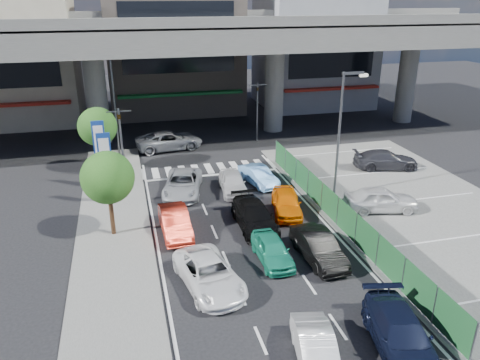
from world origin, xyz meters
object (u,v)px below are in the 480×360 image
object	(u,v)px
street_lamp_right	(342,125)
signboard_far	(100,145)
sedan_white_mid_left	(209,274)
traffic_cone	(354,197)
sedan_white_front_mid	(233,182)
parked_sedan_dgrey	(386,160)
signboard_near	(105,159)
kei_truck_front_right	(258,176)
traffic_light_right	(257,97)
hatch_black_mid_right	(318,247)
hatch_white_back_mid	(316,350)
tree_far	(97,127)
minivan_navy_back	(401,334)
tree_near	(108,178)
wagon_silver_front_left	(183,184)
taxi_orange_left	(175,222)
crossing_wagon_silver	(169,140)
traffic_light_left	(120,127)
street_lamp_left	(116,97)
sedan_black_mid	(254,216)
parked_sedan_white	(381,199)
taxi_teal_mid	(272,250)

from	to	relation	value
street_lamp_right	signboard_far	bearing A→B (deg)	161.32
sedan_white_mid_left	traffic_cone	distance (m)	12.37
sedan_white_front_mid	parked_sedan_dgrey	bearing A→B (deg)	11.28
signboard_far	signboard_near	bearing A→B (deg)	-82.41
signboard_near	parked_sedan_dgrey	size ratio (longest dim) A/B	0.99
kei_truck_front_right	traffic_light_right	bearing A→B (deg)	60.08
hatch_black_mid_right	sedan_white_front_mid	size ratio (longest dim) A/B	1.05
hatch_white_back_mid	traffic_cone	world-z (taller)	hatch_white_back_mid
tree_far	minivan_navy_back	world-z (taller)	tree_far
tree_near	hatch_black_mid_right	xyz separation A→B (m)	(9.82, -5.09, -2.70)
tree_far	sedan_white_front_mid	bearing A→B (deg)	-36.27
wagon_silver_front_left	kei_truck_front_right	bearing A→B (deg)	17.04
hatch_black_mid_right	taxi_orange_left	size ratio (longest dim) A/B	1.01
signboard_far	tree_near	size ratio (longest dim) A/B	0.98
crossing_wagon_silver	traffic_light_left	bearing A→B (deg)	141.70
kei_truck_front_right	street_lamp_left	bearing A→B (deg)	121.22
signboard_far	minivan_navy_back	xyz separation A→B (m)	(10.85, -18.73, -2.37)
wagon_silver_front_left	sedan_white_mid_left	bearing A→B (deg)	-77.99
minivan_navy_back	hatch_black_mid_right	bearing A→B (deg)	105.38
traffic_cone	street_lamp_right	bearing A→B (deg)	107.66
taxi_orange_left	crossing_wagon_silver	size ratio (longest dim) A/B	0.75
traffic_light_left	crossing_wagon_silver	xyz separation A→B (m)	(3.85, 6.47, -3.17)
signboard_near	tree_far	distance (m)	6.54
crossing_wagon_silver	signboard_far	bearing A→B (deg)	137.38
taxi_orange_left	kei_truck_front_right	xyz separation A→B (m)	(6.44, 5.72, -0.06)
street_lamp_right	signboard_near	world-z (taller)	street_lamp_right
street_lamp_right	crossing_wagon_silver	xyz separation A→B (m)	(-9.52, 12.47, -4.00)
street_lamp_left	traffic_cone	world-z (taller)	street_lamp_left
traffic_light_left	traffic_cone	distance (m)	16.13
sedan_black_mid	traffic_cone	distance (m)	7.11
crossing_wagon_silver	parked_sedan_dgrey	distance (m)	17.55
tree_near	parked_sedan_white	xyz separation A→B (m)	(15.66, -0.87, -2.58)
traffic_light_left	sedan_black_mid	xyz separation A→B (m)	(6.91, -8.99, -3.25)
tree_far	hatch_black_mid_right	bearing A→B (deg)	-55.73
traffic_light_right	street_lamp_right	bearing A→B (deg)	-82.66
signboard_far	taxi_orange_left	size ratio (longest dim) A/B	1.13
taxi_orange_left	crossing_wagon_silver	world-z (taller)	crossing_wagon_silver
parked_sedan_dgrey	parked_sedan_white	bearing A→B (deg)	160.12
tree_far	sedan_black_mid	distance (m)	14.55
street_lamp_left	crossing_wagon_silver	xyz separation A→B (m)	(3.98, 0.47, -4.00)
wagon_silver_front_left	sedan_white_front_mid	bearing A→B (deg)	4.14
taxi_teal_mid	wagon_silver_front_left	size ratio (longest dim) A/B	0.73
tree_far	sedan_white_mid_left	bearing A→B (deg)	-73.30
street_lamp_left	tree_far	bearing A→B (deg)	-112.84
traffic_light_left	sedan_white_front_mid	bearing A→B (deg)	-28.46
tree_far	taxi_orange_left	size ratio (longest dim) A/B	1.15
sedan_black_mid	traffic_cone	bearing A→B (deg)	12.34
signboard_near	sedan_white_mid_left	xyz separation A→B (m)	(4.37, -10.05, -2.40)
tree_far	sedan_black_mid	size ratio (longest dim) A/B	1.01
hatch_white_back_mid	hatch_black_mid_right	world-z (taller)	hatch_black_mid_right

